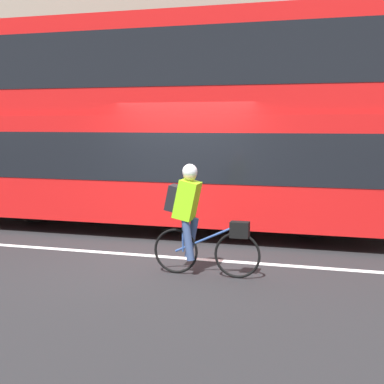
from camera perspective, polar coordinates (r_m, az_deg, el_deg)
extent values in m
plane|color=#232326|center=(8.70, -2.85, -6.89)|extent=(80.00, 80.00, 0.00)
cube|color=silver|center=(8.67, -2.91, -6.90)|extent=(50.00, 0.14, 0.01)
cube|color=gray|center=(13.90, 4.46, -1.27)|extent=(60.00, 2.49, 0.10)
cube|color=gray|center=(15.20, 5.70, 13.90)|extent=(60.00, 0.30, 7.74)
cylinder|color=black|center=(10.29, 12.34, -2.00)|extent=(0.99, 0.30, 0.99)
cylinder|color=black|center=(12.13, -16.33, -0.72)|extent=(0.99, 0.30, 0.99)
cube|color=red|center=(10.77, -3.23, 2.87)|extent=(9.41, 2.44, 2.00)
cube|color=black|center=(10.76, -3.24, 4.14)|extent=(9.04, 2.46, 0.88)
cube|color=red|center=(10.79, -3.30, 12.97)|extent=(9.41, 2.34, 1.80)
cube|color=black|center=(10.80, -3.31, 13.44)|extent=(9.04, 2.36, 1.01)
torus|color=black|center=(7.47, 4.85, -6.73)|extent=(0.65, 0.04, 0.65)
torus|color=black|center=(7.68, -1.74, -6.30)|extent=(0.65, 0.04, 0.65)
cylinder|color=#2D4C8C|center=(7.52, 1.52, -4.99)|extent=(0.91, 0.03, 0.45)
cylinder|color=#2D4C8C|center=(7.60, -0.97, -4.61)|extent=(0.03, 0.03, 0.48)
cube|color=black|center=(7.38, 5.11, -4.03)|extent=(0.26, 0.16, 0.22)
cube|color=#8CE019|center=(7.49, -0.53, -0.83)|extent=(0.37, 0.32, 0.58)
cube|color=black|center=(7.55, -1.98, -0.62)|extent=(0.21, 0.26, 0.38)
cylinder|color=#384C7A|center=(7.67, -0.04, -4.88)|extent=(0.21, 0.11, 0.59)
cylinder|color=#384C7A|center=(7.50, -0.42, -5.16)|extent=(0.19, 0.11, 0.59)
sphere|color=tan|center=(7.44, -0.23, 1.87)|extent=(0.19, 0.19, 0.19)
sphere|color=silver|center=(7.43, -0.23, 2.20)|extent=(0.21, 0.21, 0.21)
cylinder|color=#262628|center=(13.60, 6.69, 0.95)|extent=(0.54, 0.54, 1.05)
cylinder|color=#59595B|center=(13.78, 1.66, 4.59)|extent=(0.07, 0.07, 2.73)
cube|color=#1959B2|center=(13.73, 1.64, 9.31)|extent=(0.36, 0.02, 0.36)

